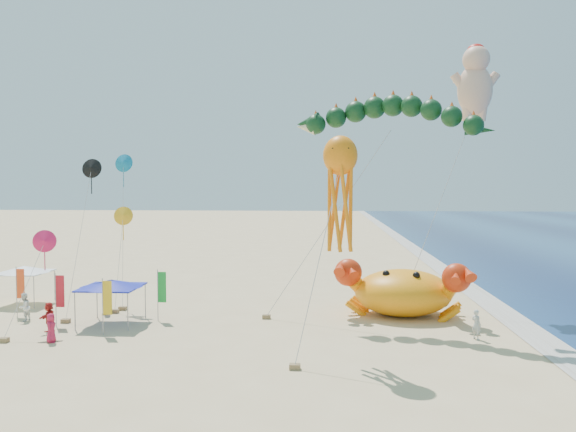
% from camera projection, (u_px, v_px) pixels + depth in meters
% --- Properties ---
extents(ground, '(320.00, 320.00, 0.00)m').
position_uv_depth(ground, '(320.00, 329.00, 32.62)').
color(ground, '#D1B784').
rests_on(ground, ground).
extents(foam_strip, '(320.00, 320.00, 0.00)m').
position_uv_depth(foam_strip, '(532.00, 333.00, 31.79)').
color(foam_strip, silver).
rests_on(foam_strip, ground).
extents(crab_inflatable, '(8.43, 6.57, 3.69)m').
position_uv_depth(crab_inflatable, '(403.00, 291.00, 35.95)').
color(crab_inflatable, orange).
rests_on(crab_inflatable, ground).
extents(dragon_kite, '(13.63, 5.32, 13.62)m').
position_uv_depth(dragon_kite, '(388.00, 121.00, 34.46)').
color(dragon_kite, black).
rests_on(dragon_kite, ground).
extents(cherub_kite, '(6.70, 3.32, 18.15)m').
position_uv_depth(cherub_kite, '(475.00, 81.00, 38.88)').
color(cherub_kite, '#F8B897').
rests_on(cherub_kite, ground).
extents(octopus_kite, '(3.16, 3.26, 10.78)m').
position_uv_depth(octopus_kite, '(340.00, 185.00, 27.20)').
color(octopus_kite, orange).
rests_on(octopus_kite, ground).
extents(canopy_blue, '(3.71, 3.71, 2.71)m').
position_uv_depth(canopy_blue, '(111.00, 284.00, 33.79)').
color(canopy_blue, gray).
rests_on(canopy_blue, ground).
extents(canopy_white, '(3.47, 3.47, 2.71)m').
position_uv_depth(canopy_white, '(24.00, 270.00, 39.64)').
color(canopy_white, gray).
rests_on(canopy_white, ground).
extents(feather_flags, '(9.96, 4.13, 3.20)m').
position_uv_depth(feather_flags, '(86.00, 291.00, 33.76)').
color(feather_flags, gray).
rests_on(feather_flags, ground).
extents(beachgoers, '(27.46, 7.46, 1.75)m').
position_uv_depth(beachgoers, '(93.00, 313.00, 33.07)').
color(beachgoers, white).
rests_on(beachgoers, ground).
extents(small_kites, '(3.64, 11.20, 10.65)m').
position_uv_depth(small_kites, '(97.00, 207.00, 36.50)').
color(small_kites, '#FAAF1B').
rests_on(small_kites, ground).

